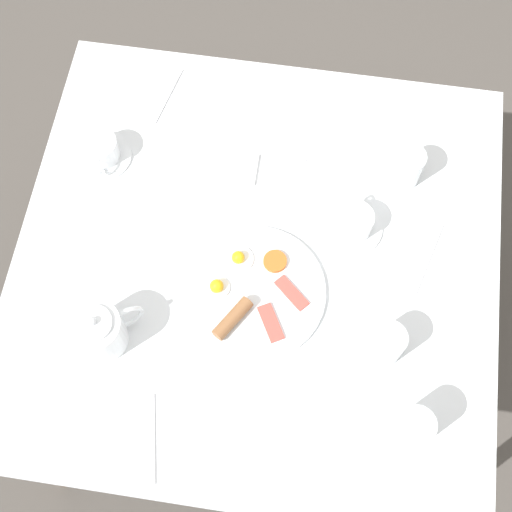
{
  "coord_description": "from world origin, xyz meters",
  "views": [
    {
      "loc": [
        0.09,
        -0.61,
        2.2
      ],
      "look_at": [
        0.0,
        0.0,
        0.74
      ],
      "focal_mm": 50.0,
      "sensor_mm": 36.0,
      "label": 1
    }
  ],
  "objects": [
    {
      "name": "knife_by_plate",
      "position": [
        0.15,
        0.35,
        0.72
      ],
      "size": [
        0.17,
        0.17,
        0.0
      ],
      "rotation": [
        0.0,
        0.0,
        5.5
      ],
      "color": "silver",
      "rests_on": "table"
    },
    {
      "name": "water_glass_short",
      "position": [
        0.36,
        -0.34,
        0.78
      ],
      "size": [
        0.08,
        0.08,
        0.12
      ],
      "color": "white",
      "rests_on": "table"
    },
    {
      "name": "ground_plane",
      "position": [
        0.0,
        0.0,
        0.0
      ],
      "size": [
        8.0,
        8.0,
        0.0
      ],
      "primitive_type": "plane",
      "color": "#4C4742"
    },
    {
      "name": "spoon_for_tea",
      "position": [
        -0.29,
        0.41,
        0.72
      ],
      "size": [
        0.05,
        0.17,
        0.0
      ],
      "rotation": [
        0.0,
        0.0,
        2.93
      ],
      "color": "silver",
      "rests_on": "table"
    },
    {
      "name": "fork_spare",
      "position": [
        -0.15,
        -0.42,
        0.72
      ],
      "size": [
        0.05,
        0.18,
        0.0
      ],
      "rotation": [
        0.0,
        0.0,
        0.21
      ],
      "color": "silver",
      "rests_on": "table"
    },
    {
      "name": "water_glass_tall",
      "position": [
        0.3,
        -0.17,
        0.76
      ],
      "size": [
        0.08,
        0.08,
        0.1
      ],
      "color": "white",
      "rests_on": "table"
    },
    {
      "name": "breakfast_plate",
      "position": [
        0.0,
        -0.08,
        0.72
      ],
      "size": [
        0.32,
        0.32,
        0.04
      ],
      "color": "white",
      "rests_on": "table"
    },
    {
      "name": "napkin_folded",
      "position": [
        -0.1,
        0.23,
        0.72
      ],
      "size": [
        0.13,
        0.08,
        0.01
      ],
      "rotation": [
        0.0,
        0.0,
        3.15
      ],
      "color": "white",
      "rests_on": "table"
    },
    {
      "name": "fork_by_plate",
      "position": [
        0.38,
        0.06,
        0.72
      ],
      "size": [
        0.07,
        0.19,
        0.0
      ],
      "rotation": [
        0.0,
        0.0,
        2.86
      ],
      "color": "silver",
      "rests_on": "table"
    },
    {
      "name": "wine_glass_spare",
      "position": [
        0.31,
        0.26,
        0.76
      ],
      "size": [
        0.08,
        0.08,
        0.1
      ],
      "color": "white",
      "rests_on": "table"
    },
    {
      "name": "teacup_with_saucer_left",
      "position": [
        -0.4,
        0.21,
        0.74
      ],
      "size": [
        0.14,
        0.14,
        0.07
      ],
      "color": "white",
      "rests_on": "table"
    },
    {
      "name": "teapot_near",
      "position": [
        -0.3,
        -0.23,
        0.77
      ],
      "size": [
        0.17,
        0.14,
        0.14
      ],
      "rotation": [
        0.0,
        0.0,
        3.8
      ],
      "color": "white",
      "rests_on": "table"
    },
    {
      "name": "teacup_with_saucer_right",
      "position": [
        0.21,
        0.11,
        0.74
      ],
      "size": [
        0.14,
        0.14,
        0.07
      ],
      "color": "white",
      "rests_on": "table"
    },
    {
      "name": "table",
      "position": [
        0.0,
        0.0,
        0.65
      ],
      "size": [
        1.09,
        1.08,
        0.72
      ],
      "color": "silver",
      "rests_on": "ground_plane"
    }
  ]
}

